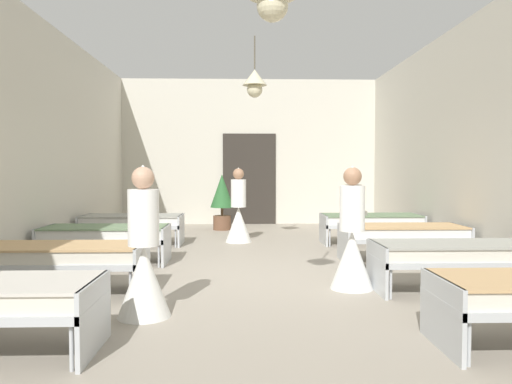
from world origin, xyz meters
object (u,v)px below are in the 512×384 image
Objects in this scene: bed_right_row_2 at (403,234)px; bed_right_row_3 at (371,221)px; patient_seated_primary at (353,199)px; bed_left_row_3 at (132,222)px; bed_left_row_2 at (106,235)px; nurse_far_aisle at (144,263)px; nurse_near_aisle at (239,216)px; potted_plant at (222,197)px; bed_right_row_1 at (455,254)px; bed_left_row_1 at (61,256)px; nurse_mid_aisle at (352,245)px.

bed_right_row_2 is 1.90m from bed_right_row_3.
bed_left_row_3 is at bearing 179.90° from patient_seated_primary.
nurse_far_aisle is (1.13, -2.84, 0.09)m from bed_left_row_2.
bed_right_row_3 is 5.88m from nurse_far_aisle.
nurse_near_aisle reaches higher than patient_seated_primary.
nurse_far_aisle is 7.13m from potted_plant.
nurse_near_aisle is 1.00× the size of nurse_far_aisle.
bed_right_row_1 is 4.99m from bed_left_row_2.
bed_left_row_1 is 2.38× the size of patient_seated_primary.
bed_right_row_1 is 2.38× the size of patient_seated_primary.
potted_plant is at bearing 75.21° from bed_left_row_1.
bed_left_row_2 is at bearing 58.46° from nurse_near_aisle.
bed_left_row_2 is 3.00m from nurse_near_aisle.
patient_seated_primary is at bearing 23.94° from bed_left_row_2.
bed_left_row_2 is at bearing 90.00° from bed_left_row_1.
nurse_far_aisle reaches higher than bed_right_row_1.
nurse_mid_aisle is at bearing -103.04° from patient_seated_primary.
nurse_mid_aisle is 2.54m from nurse_far_aisle.
bed_right_row_3 is 0.55m from patient_seated_primary.
bed_right_row_2 is (0.00, 1.90, 0.00)m from bed_right_row_1.
bed_left_row_1 is at bearing -104.79° from potted_plant.
bed_left_row_3 is at bearing 157.61° from bed_right_row_2.
bed_right_row_3 is (0.00, 1.90, 0.00)m from bed_right_row_2.
nurse_near_aisle is 1.11× the size of potted_plant.
nurse_far_aisle is at bearing -140.80° from bed_right_row_2.
bed_left_row_3 is 2.06m from nurse_near_aisle.
bed_left_row_3 is 1.28× the size of nurse_mid_aisle.
potted_plant is at bearing -151.32° from nurse_mid_aisle.
bed_right_row_1 is at bearing -22.39° from bed_left_row_2.
bed_left_row_3 is 1.42× the size of potted_plant.
nurse_mid_aisle is at bearing -46.81° from bed_left_row_3.
bed_right_row_1 is at bearing 133.30° from nurse_near_aisle.
nurse_mid_aisle is (3.42, 0.16, 0.09)m from bed_left_row_1.
nurse_far_aisle reaches higher than bed_right_row_3.
bed_left_row_2 is (-4.61, 1.90, 0.00)m from bed_right_row_1.
bed_right_row_2 is (4.61, 1.90, 0.00)m from bed_left_row_1.
bed_left_row_2 is 1.90m from bed_left_row_3.
bed_left_row_3 is (-4.61, 3.80, 0.00)m from bed_right_row_1.
bed_left_row_2 is at bearing -156.06° from patient_seated_primary.
bed_left_row_3 is (-4.61, 1.90, 0.00)m from bed_right_row_2.
nurse_near_aisle is at bearing 173.27° from bed_right_row_3.
bed_right_row_2 is 1.00× the size of bed_left_row_3.
nurse_near_aisle reaches higher than bed_right_row_3.
bed_left_row_1 is 4.99m from bed_right_row_2.
bed_left_row_3 is 5.00m from nurse_mid_aisle.
bed_left_row_1 is 1.00× the size of bed_right_row_1.
potted_plant is at bearing 141.56° from bed_right_row_3.
bed_left_row_1 is at bearing -90.00° from bed_left_row_3.
bed_left_row_2 and bed_right_row_2 have the same top height.
bed_left_row_2 is 4.61m from bed_right_row_2.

